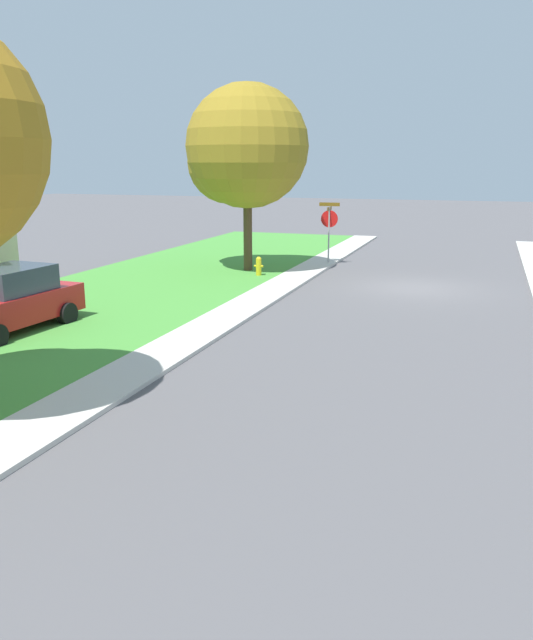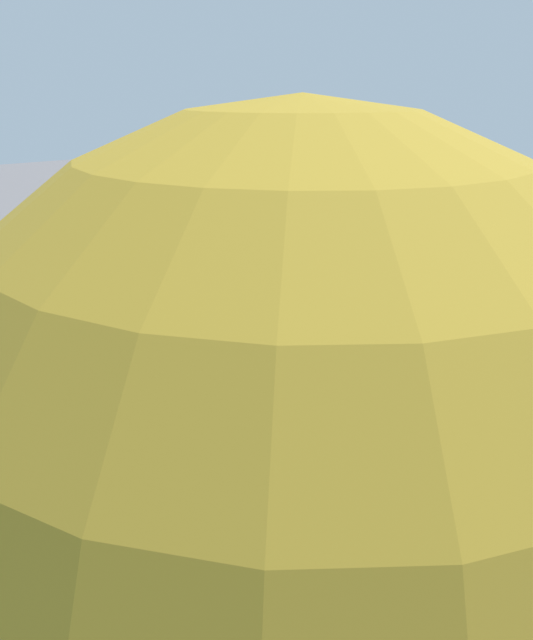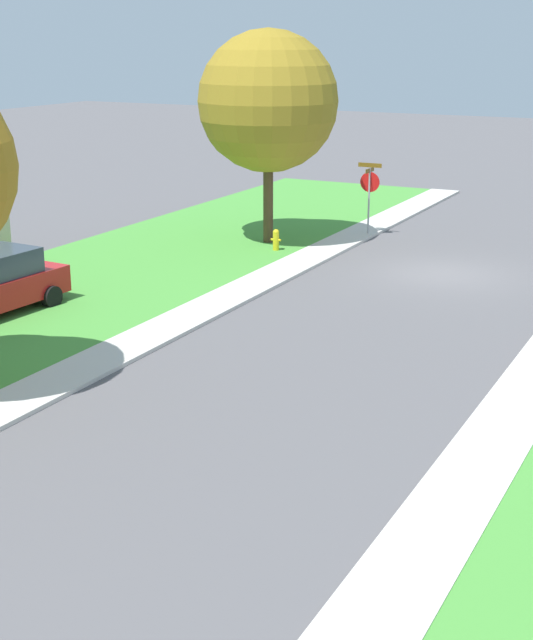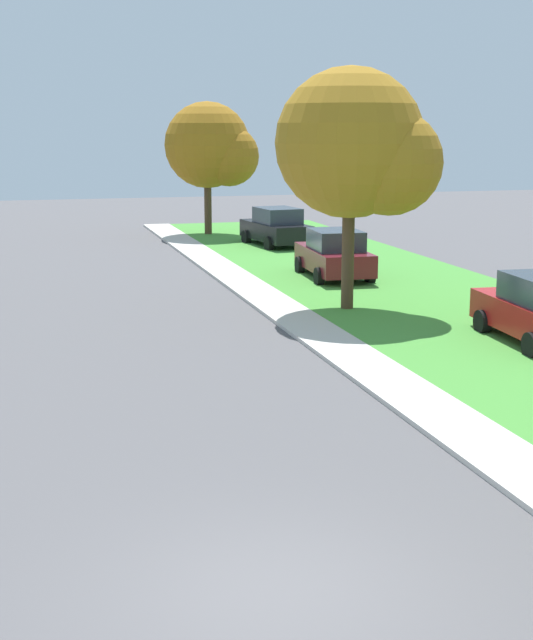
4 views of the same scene
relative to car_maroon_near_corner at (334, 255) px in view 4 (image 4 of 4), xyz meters
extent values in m
plane|color=#565456|center=(-8.07, -20.74, -0.87)|extent=(120.00, 120.00, 0.00)
cube|color=beige|center=(-3.37, -8.74, -0.82)|extent=(1.40, 56.00, 0.10)
cube|color=#479338|center=(1.33, -8.74, -0.83)|extent=(8.00, 56.00, 0.08)
cube|color=maroon|center=(0.00, 0.05, -0.17)|extent=(2.05, 4.40, 0.76)
cube|color=#2D3842|center=(-0.01, -0.15, 0.55)|extent=(1.72, 2.19, 0.68)
cylinder|color=black|center=(-0.82, 1.44, -0.55)|extent=(0.28, 0.65, 0.64)
cylinder|color=black|center=(0.98, 1.33, -0.55)|extent=(0.28, 0.65, 0.64)
cylinder|color=black|center=(-0.97, -1.23, -0.55)|extent=(0.28, 0.65, 0.64)
cylinder|color=black|center=(0.82, -1.33, -0.55)|extent=(0.28, 0.65, 0.64)
cube|color=black|center=(0.47, 9.10, -0.17)|extent=(2.34, 4.50, 0.76)
cube|color=#2D3842|center=(0.49, 8.90, 0.55)|extent=(1.86, 2.29, 0.68)
cylinder|color=black|center=(-0.60, 10.30, -0.55)|extent=(0.32, 0.67, 0.64)
cylinder|color=black|center=(1.19, 10.53, -0.55)|extent=(0.32, 0.67, 0.64)
cylinder|color=black|center=(-0.25, 7.66, -0.55)|extent=(0.32, 0.67, 0.64)
cylinder|color=black|center=(1.53, 7.89, -0.55)|extent=(0.32, 0.67, 0.64)
cylinder|color=black|center=(0.77, -9.26, -0.55)|extent=(0.28, 0.65, 0.64)
cylinder|color=black|center=(0.60, -11.92, -0.55)|extent=(0.28, 0.65, 0.64)
cylinder|color=#4C3823|center=(-1.53, -5.41, 0.80)|extent=(0.36, 0.36, 3.35)
sphere|color=#A2701C|center=(-1.53, -5.41, 3.96)|extent=(4.26, 4.26, 4.26)
sphere|color=#A2701C|center=(-0.57, -6.05, 3.43)|extent=(2.98, 2.98, 2.98)
cylinder|color=#4C3823|center=(-1.55, 14.20, 0.60)|extent=(0.36, 0.36, 2.95)
sphere|color=#996416|center=(-1.55, 14.20, 3.53)|extent=(4.17, 4.17, 4.17)
sphere|color=#996416|center=(-0.61, 13.57, 3.01)|extent=(2.92, 2.92, 2.92)
camera|label=1|loc=(-10.44, 3.04, 3.58)|focal=36.21mm
camera|label=2|loc=(1.51, -24.54, 6.76)|focal=33.56mm
camera|label=3|loc=(-16.33, 8.03, 6.55)|focal=52.83mm
camera|label=4|loc=(-10.78, -30.05, 4.42)|focal=51.23mm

